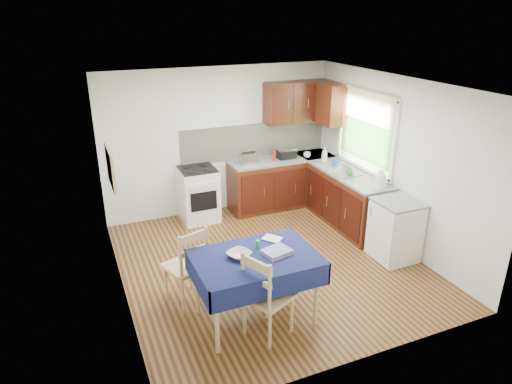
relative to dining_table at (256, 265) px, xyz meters
name	(u,v)px	position (x,y,z in m)	size (l,w,h in m)	color
floor	(270,263)	(0.67, 1.07, -0.72)	(4.20, 4.20, 0.00)	#462012
ceiling	(272,85)	(0.67, 1.07, 1.78)	(4.00, 4.20, 0.02)	silver
wall_back	(220,141)	(0.67, 3.17, 0.53)	(4.00, 0.02, 2.50)	silver
wall_front	(366,254)	(0.67, -1.03, 0.53)	(4.00, 0.02, 2.50)	silver
wall_left	(115,205)	(-1.33, 1.07, 0.53)	(0.02, 4.20, 2.50)	silver
wall_right	(394,162)	(2.67, 1.07, 0.53)	(0.02, 4.20, 2.50)	silver
base_cabinets	(311,191)	(2.03, 2.32, -0.29)	(1.90, 2.30, 0.86)	#331A09
worktop_back	(282,159)	(1.72, 2.87, 0.16)	(1.90, 0.60, 0.04)	slate
worktop_right	(350,175)	(2.37, 1.72, 0.16)	(0.60, 1.70, 0.04)	slate
worktop_corner	(314,155)	(2.37, 2.87, 0.16)	(0.60, 0.60, 0.04)	slate
splashback	(255,140)	(1.32, 3.15, 0.48)	(2.70, 0.02, 0.60)	beige
upper_cabinets	(308,102)	(2.20, 2.87, 1.13)	(1.20, 0.85, 0.70)	#331A09
stove	(199,194)	(0.17, 2.87, -0.27)	(0.60, 0.61, 0.92)	white
window	(366,125)	(2.65, 1.77, 0.93)	(0.04, 1.48, 1.26)	#2A4E20
fridge	(395,230)	(2.37, 0.52, -0.28)	(0.58, 0.60, 0.89)	white
corkboard	(110,168)	(-1.30, 1.37, 0.87)	(0.04, 0.62, 0.47)	tan
dining_table	(256,265)	(0.00, 0.00, 0.00)	(1.37, 0.92, 0.83)	#0D1235
chair_far	(188,264)	(-0.61, 0.61, -0.18)	(0.57, 0.57, 1.02)	tan
chair_near	(265,293)	(-0.02, -0.31, -0.18)	(0.60, 0.60, 1.03)	tan
toaster	(249,158)	(1.06, 2.79, 0.28)	(0.29, 0.18, 0.22)	silver
sandwich_press	(286,153)	(1.79, 2.86, 0.27)	(0.32, 0.27, 0.18)	black
sauce_bottle	(274,156)	(1.52, 2.76, 0.27)	(0.04, 0.04, 0.20)	red
yellow_packet	(284,151)	(1.83, 2.99, 0.26)	(0.13, 0.09, 0.18)	yellow
dish_rack	(347,173)	(2.30, 1.69, 0.20)	(0.39, 0.30, 0.18)	gray
kettle	(380,180)	(2.42, 1.02, 0.30)	(0.17, 0.17, 0.28)	white
cup	(307,155)	(2.15, 2.72, 0.22)	(0.12, 0.12, 0.10)	white
soap_bottle_a	(324,155)	(2.30, 2.38, 0.31)	(0.10, 0.10, 0.27)	white
soap_bottle_b	(335,162)	(2.34, 2.10, 0.26)	(0.08, 0.08, 0.18)	blue
soap_bottle_c	(350,171)	(2.30, 1.61, 0.26)	(0.13, 0.13, 0.16)	#278424
plate_bowl	(239,255)	(-0.17, 0.06, 0.14)	(0.25, 0.25, 0.06)	beige
book	(269,242)	(0.27, 0.24, 0.11)	(0.16, 0.22, 0.02)	white
spice_jar	(258,244)	(0.10, 0.17, 0.15)	(0.05, 0.05, 0.10)	green
tea_towel	(277,252)	(0.23, -0.05, 0.13)	(0.30, 0.23, 0.05)	navy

